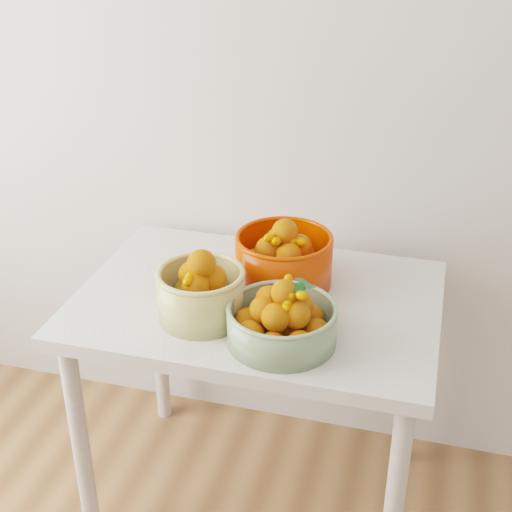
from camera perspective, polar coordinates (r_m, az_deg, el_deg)
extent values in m
cube|color=silver|center=(2.10, 9.13, 15.76)|extent=(4.00, 0.04, 2.70)
cube|color=silver|center=(2.00, 0.11, -3.77)|extent=(1.00, 0.70, 0.04)
cylinder|color=silver|center=(2.15, -13.83, -14.52)|extent=(0.05, 0.05, 0.71)
cylinder|color=silver|center=(1.96, 10.95, -19.31)|extent=(0.05, 0.05, 0.71)
cylinder|color=silver|center=(2.56, -7.77, -6.28)|extent=(0.05, 0.05, 0.71)
cylinder|color=silver|center=(2.40, 12.33, -9.32)|extent=(0.05, 0.05, 0.71)
cylinder|color=tan|center=(1.87, -4.39, -3.17)|extent=(0.30, 0.30, 0.13)
torus|color=tan|center=(1.84, -4.47, -1.41)|extent=(0.30, 0.30, 0.02)
sphere|color=#D1660C|center=(1.86, -2.69, -3.81)|extent=(0.08, 0.08, 0.08)
sphere|color=#D1660C|center=(1.92, -3.31, -2.75)|extent=(0.08, 0.08, 0.08)
sphere|color=#D1660C|center=(1.92, -5.43, -2.81)|extent=(0.08, 0.08, 0.08)
sphere|color=#F76000|center=(1.86, -6.10, -3.86)|extent=(0.07, 0.07, 0.07)
sphere|color=#F76000|center=(1.83, -4.48, -4.47)|extent=(0.08, 0.08, 0.08)
sphere|color=#F76000|center=(1.88, -4.38, -3.51)|extent=(0.08, 0.08, 0.08)
sphere|color=#F76000|center=(1.85, -3.46, -1.79)|extent=(0.07, 0.07, 0.07)
sphere|color=#F76000|center=(1.87, -5.07, -1.55)|extent=(0.08, 0.08, 0.08)
sphere|color=#F76000|center=(1.82, -4.85, -2.39)|extent=(0.07, 0.07, 0.07)
sphere|color=#F76000|center=(1.82, -4.38, -0.60)|extent=(0.07, 0.07, 0.07)
ellipsoid|color=#ED6700|center=(1.82, -5.22, -1.62)|extent=(0.04, 0.05, 0.03)
ellipsoid|color=#ED6700|center=(1.79, -5.42, -1.95)|extent=(0.04, 0.05, 0.04)
ellipsoid|color=#ED6700|center=(1.82, -3.94, -1.28)|extent=(0.05, 0.04, 0.04)
cylinder|color=gray|center=(1.78, 2.08, -5.55)|extent=(0.35, 0.35, 0.10)
torus|color=gray|center=(1.75, 2.11, -4.23)|extent=(0.36, 0.36, 0.01)
sphere|color=#F76000|center=(1.76, 4.85, -6.01)|extent=(0.06, 0.06, 0.06)
sphere|color=#F76000|center=(1.82, 4.42, -4.83)|extent=(0.06, 0.06, 0.06)
sphere|color=#F76000|center=(1.85, 2.75, -4.18)|extent=(0.07, 0.07, 0.07)
sphere|color=#F76000|center=(1.84, 0.71, -4.30)|extent=(0.07, 0.07, 0.07)
sphere|color=#F76000|center=(1.80, -0.65, -5.23)|extent=(0.07, 0.07, 0.07)
sphere|color=#F76000|center=(1.74, -0.45, -6.32)|extent=(0.07, 0.07, 0.07)
sphere|color=#F76000|center=(1.71, 1.33, -7.15)|extent=(0.06, 0.06, 0.06)
sphere|color=#F76000|center=(1.72, 3.53, -7.02)|extent=(0.07, 0.07, 0.07)
sphere|color=#F76000|center=(1.78, 2.08, -5.61)|extent=(0.07, 0.07, 0.07)
sphere|color=#F76000|center=(1.76, 3.62, -3.93)|extent=(0.06, 0.06, 0.06)
sphere|color=#F76000|center=(1.79, 2.41, -3.34)|extent=(0.07, 0.07, 0.07)
sphere|color=#F76000|center=(1.78, 1.07, -3.51)|extent=(0.07, 0.07, 0.07)
sphere|color=#F76000|center=(1.74, 0.57, -4.31)|extent=(0.07, 0.07, 0.07)
sphere|color=#F76000|center=(1.71, 1.58, -4.92)|extent=(0.07, 0.07, 0.07)
sphere|color=#F76000|center=(1.72, 3.28, -4.73)|extent=(0.07, 0.07, 0.07)
sphere|color=#F76000|center=(1.72, 2.29, -2.95)|extent=(0.07, 0.07, 0.07)
ellipsoid|color=#ED6700|center=(1.72, 2.68, -3.87)|extent=(0.04, 0.04, 0.04)
ellipsoid|color=#ED6700|center=(1.70, 2.40, -4.09)|extent=(0.04, 0.04, 0.03)
ellipsoid|color=#ED6700|center=(1.73, 2.55, -3.33)|extent=(0.04, 0.03, 0.03)
ellipsoid|color=#ED6700|center=(1.75, 2.10, -3.37)|extent=(0.04, 0.04, 0.03)
ellipsoid|color=#ED6700|center=(1.75, 2.02, -3.36)|extent=(0.04, 0.04, 0.03)
ellipsoid|color=#ED6700|center=(1.73, 2.72, -3.60)|extent=(0.04, 0.03, 0.04)
ellipsoid|color=#ED6700|center=(1.72, 2.24, -2.96)|extent=(0.04, 0.04, 0.03)
ellipsoid|color=#ED6700|center=(1.70, 2.69, -3.17)|extent=(0.04, 0.04, 0.04)
ellipsoid|color=#ED6700|center=(1.69, 3.64, -3.18)|extent=(0.04, 0.03, 0.02)
ellipsoid|color=#ED6700|center=(1.73, 2.48, -3.34)|extent=(0.04, 0.03, 0.03)
ellipsoid|color=#ED6700|center=(1.71, 2.50, -3.64)|extent=(0.04, 0.04, 0.03)
ellipsoid|color=#ED6700|center=(1.78, 2.58, -1.88)|extent=(0.03, 0.04, 0.03)
ellipsoid|color=#ED6700|center=(1.74, 1.89, -3.68)|extent=(0.04, 0.04, 0.02)
ellipsoid|color=#ED6700|center=(1.72, 2.90, -4.22)|extent=(0.04, 0.04, 0.04)
cylinder|color=red|center=(2.02, 2.23, -0.37)|extent=(0.33, 0.33, 0.14)
torus|color=red|center=(1.99, 2.27, 1.45)|extent=(0.33, 0.33, 0.01)
sphere|color=#D1660C|center=(2.02, 4.53, -1.13)|extent=(0.08, 0.08, 0.08)
sphere|color=#F76000|center=(2.09, 3.76, -0.10)|extent=(0.08, 0.08, 0.08)
sphere|color=#F76000|center=(2.10, 1.57, 0.16)|extent=(0.08, 0.08, 0.08)
sphere|color=#F76000|center=(2.05, -0.01, -0.55)|extent=(0.08, 0.08, 0.08)
sphere|color=#F76000|center=(1.98, 0.56, -1.68)|extent=(0.08, 0.08, 0.08)
sphere|color=#F76000|center=(1.96, 2.92, -2.00)|extent=(0.08, 0.08, 0.08)
sphere|color=#F76000|center=(2.03, 2.22, -0.88)|extent=(0.08, 0.08, 0.08)
sphere|color=#F76000|center=(2.01, 3.50, 0.78)|extent=(0.07, 0.07, 0.07)
sphere|color=#F76000|center=(2.04, 1.90, 1.21)|extent=(0.08, 0.08, 0.08)
sphere|color=#F76000|center=(1.99, 0.99, 0.50)|extent=(0.08, 0.08, 0.08)
sphere|color=#F76000|center=(1.96, 2.64, 0.06)|extent=(0.07, 0.07, 0.07)
sphere|color=#F76000|center=(1.98, 2.34, 1.93)|extent=(0.07, 0.07, 0.07)
ellipsoid|color=#ED6700|center=(1.97, 2.80, 1.21)|extent=(0.04, 0.05, 0.04)
ellipsoid|color=#ED6700|center=(1.95, 1.64, 1.18)|extent=(0.04, 0.05, 0.04)
ellipsoid|color=#ED6700|center=(1.97, 3.54, 1.15)|extent=(0.04, 0.04, 0.04)
ellipsoid|color=#ED6700|center=(1.96, 2.94, 0.71)|extent=(0.05, 0.05, 0.03)
ellipsoid|color=#ED6700|center=(1.99, 2.01, 1.88)|extent=(0.05, 0.05, 0.04)
ellipsoid|color=#ED6700|center=(1.96, 2.68, 1.79)|extent=(0.05, 0.05, 0.04)
ellipsoid|color=#ED6700|center=(1.95, 1.07, 1.47)|extent=(0.05, 0.05, 0.03)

